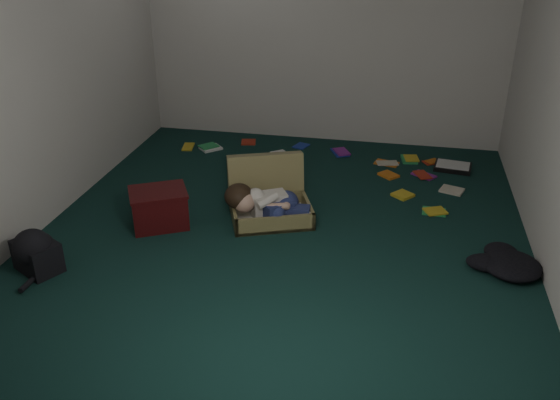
% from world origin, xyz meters
% --- Properties ---
extents(floor, '(4.50, 4.50, 0.00)m').
position_xyz_m(floor, '(0.00, 0.00, 0.00)').
color(floor, '#0F2C28').
rests_on(floor, ground).
extents(wall_back, '(4.50, 0.00, 4.50)m').
position_xyz_m(wall_back, '(0.00, 2.25, 1.30)').
color(wall_back, silver).
rests_on(wall_back, ground).
extents(wall_front, '(4.50, 0.00, 4.50)m').
position_xyz_m(wall_front, '(0.00, -2.25, 1.30)').
color(wall_front, silver).
rests_on(wall_front, ground).
extents(wall_left, '(0.00, 4.50, 4.50)m').
position_xyz_m(wall_left, '(-2.00, 0.00, 1.30)').
color(wall_left, silver).
rests_on(wall_left, ground).
extents(suitcase, '(0.87, 0.86, 0.50)m').
position_xyz_m(suitcase, '(-0.18, 0.26, 0.15)').
color(suitcase, olive).
rests_on(suitcase, floor).
extents(person, '(0.75, 0.39, 0.31)m').
position_xyz_m(person, '(-0.17, 0.09, 0.19)').
color(person, silver).
rests_on(person, suitcase).
extents(maroon_bin, '(0.59, 0.55, 0.32)m').
position_xyz_m(maroon_bin, '(-1.05, -0.13, 0.16)').
color(maroon_bin, '#400D0E').
rests_on(maroon_bin, floor).
extents(backpack, '(0.54, 0.51, 0.26)m').
position_xyz_m(backpack, '(-1.67, -0.97, 0.13)').
color(backpack, black).
rests_on(backpack, floor).
extents(clothing_pile, '(0.50, 0.41, 0.16)m').
position_xyz_m(clothing_pile, '(1.70, -0.22, 0.08)').
color(clothing_pile, black).
rests_on(clothing_pile, floor).
extents(paper_tray, '(0.40, 0.32, 0.05)m').
position_xyz_m(paper_tray, '(1.47, 1.62, 0.03)').
color(paper_tray, black).
rests_on(paper_tray, floor).
extents(book_scatter, '(3.05, 1.61, 0.02)m').
position_xyz_m(book_scatter, '(0.36, 1.50, 0.01)').
color(book_scatter, gold).
rests_on(book_scatter, floor).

